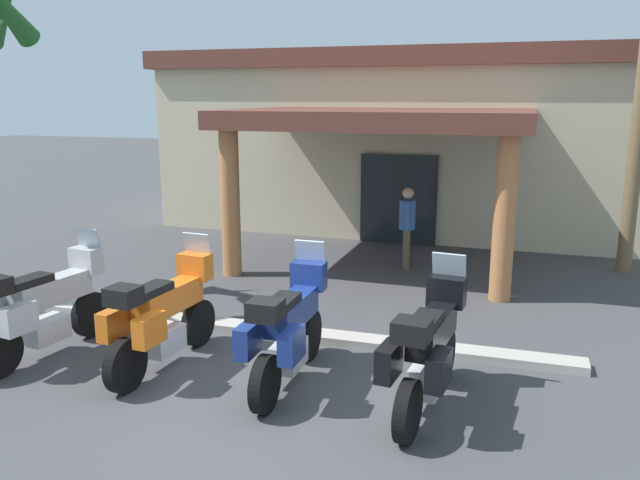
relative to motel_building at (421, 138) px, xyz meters
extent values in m
plane|color=#424244|center=(-0.05, -11.48, -2.29)|extent=(80.00, 80.00, 0.00)
cube|color=beige|center=(0.00, 0.13, -0.25)|extent=(12.93, 6.45, 4.08)
cube|color=#1E2328|center=(-0.06, -3.03, -1.24)|extent=(1.80, 0.13, 2.10)
cube|color=brown|center=(-0.09, -5.04, 0.69)|extent=(5.93, 4.25, 0.35)
cylinder|color=#B27042|center=(-2.65, -6.67, -0.89)|extent=(0.37, 0.37, 2.81)
cylinder|color=#B27042|center=(2.41, -6.76, -0.89)|extent=(0.37, 0.37, 2.81)
cube|color=brown|center=(0.00, 0.13, 2.01)|extent=(13.34, 6.86, 0.44)
cylinder|color=black|center=(-3.21, -10.26, -1.96)|extent=(0.24, 0.67, 0.66)
cube|color=silver|center=(-3.33, -11.05, -1.92)|extent=(0.40, 0.60, 0.32)
cube|color=#B2B2B7|center=(-3.31, -10.90, -1.41)|extent=(0.47, 1.18, 0.34)
cube|color=black|center=(-3.36, -11.25, -1.19)|extent=(0.37, 0.64, 0.10)
cube|color=#B2B2B7|center=(-3.22, -10.28, -1.14)|extent=(0.47, 0.30, 0.36)
cube|color=#B2BCC6|center=(-3.20, -10.20, -0.86)|extent=(0.41, 0.18, 0.36)
cube|color=#B2B2B7|center=(-3.17, -11.68, -1.53)|extent=(0.24, 0.46, 0.36)
cylinder|color=black|center=(-1.57, -10.11, -1.96)|extent=(0.20, 0.67, 0.66)
cylinder|color=black|center=(-1.71, -11.66, -1.96)|extent=(0.20, 0.67, 0.66)
cube|color=silver|center=(-1.64, -10.91, -1.92)|extent=(0.37, 0.59, 0.32)
cube|color=orange|center=(-1.63, -10.76, -1.41)|extent=(0.40, 1.17, 0.34)
cube|color=black|center=(-1.66, -11.11, -1.19)|extent=(0.33, 0.62, 0.10)
cube|color=orange|center=(-1.57, -10.13, -1.14)|extent=(0.46, 0.28, 0.36)
cube|color=#B2BCC6|center=(-1.56, -10.05, -0.86)|extent=(0.41, 0.15, 0.36)
cube|color=orange|center=(-1.95, -11.48, -1.53)|extent=(0.22, 0.45, 0.36)
cube|color=orange|center=(-1.43, -11.53, -1.53)|extent=(0.22, 0.45, 0.36)
cube|color=black|center=(-1.70, -11.61, -1.12)|extent=(0.39, 0.35, 0.22)
cylinder|color=black|center=(0.06, -10.08, -1.96)|extent=(0.14, 0.66, 0.66)
cylinder|color=black|center=(0.05, -11.63, -1.96)|extent=(0.14, 0.66, 0.66)
cube|color=silver|center=(0.05, -10.88, -1.92)|extent=(0.32, 0.56, 0.32)
cube|color=navy|center=(0.05, -10.73, -1.41)|extent=(0.30, 1.15, 0.34)
cube|color=black|center=(0.05, -11.08, -1.19)|extent=(0.28, 0.60, 0.10)
cube|color=navy|center=(0.06, -10.10, -1.14)|extent=(0.44, 0.24, 0.36)
cube|color=#B2BCC6|center=(0.06, -10.02, -0.86)|extent=(0.40, 0.12, 0.36)
cube|color=navy|center=(-0.21, -11.48, -1.53)|extent=(0.18, 0.44, 0.36)
cube|color=navy|center=(0.31, -11.48, -1.53)|extent=(0.18, 0.44, 0.36)
cube|color=black|center=(0.05, -11.58, -1.12)|extent=(0.36, 0.32, 0.22)
cylinder|color=black|center=(1.84, -10.24, -1.96)|extent=(0.22, 0.67, 0.66)
cylinder|color=black|center=(1.65, -11.78, -1.96)|extent=(0.22, 0.67, 0.66)
cube|color=silver|center=(1.75, -11.03, -1.92)|extent=(0.39, 0.59, 0.32)
cube|color=black|center=(1.76, -10.88, -1.41)|extent=(0.44, 1.18, 0.34)
cube|color=black|center=(1.72, -11.23, -1.19)|extent=(0.35, 0.63, 0.10)
cube|color=black|center=(1.84, -10.26, -1.14)|extent=(0.47, 0.29, 0.36)
cube|color=#B2BCC6|center=(1.85, -10.18, -0.86)|extent=(0.41, 0.17, 0.36)
cube|color=black|center=(1.42, -11.60, -1.53)|extent=(0.23, 0.46, 0.36)
cube|color=black|center=(1.93, -11.66, -1.53)|extent=(0.23, 0.46, 0.36)
cube|color=black|center=(1.66, -11.73, -1.12)|extent=(0.40, 0.36, 0.22)
cylinder|color=brown|center=(0.54, -5.32, -1.88)|extent=(0.14, 0.14, 0.82)
cylinder|color=brown|center=(0.51, -5.15, -1.88)|extent=(0.14, 0.14, 0.82)
cylinder|color=#335999|center=(0.53, -5.24, -1.18)|extent=(0.32, 0.32, 0.58)
cylinder|color=#335999|center=(0.57, -5.45, -1.15)|extent=(0.09, 0.09, 0.55)
cylinder|color=#335999|center=(0.49, -5.02, -1.15)|extent=(0.09, 0.09, 0.55)
sphere|color=tan|center=(0.53, -5.24, -0.75)|extent=(0.22, 0.22, 0.22)
cone|color=#236028|center=(-5.33, -9.01, 2.53)|extent=(1.60, 1.05, 1.33)
cylinder|color=brown|center=(4.72, -4.14, 0.68)|extent=(0.29, 0.29, 5.94)
cube|color=#ADA89E|center=(-0.79, -9.45, -2.23)|extent=(8.77, 0.36, 0.12)
camera|label=1|loc=(2.53, -17.61, 1.14)|focal=35.61mm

